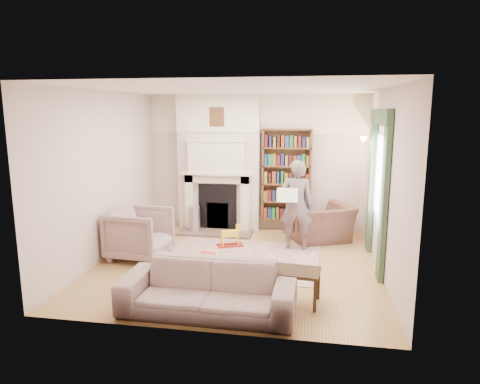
% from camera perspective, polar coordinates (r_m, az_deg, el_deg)
% --- Properties ---
extents(floor, '(4.50, 4.50, 0.00)m').
position_cam_1_polar(floor, '(7.13, -0.34, -9.49)').
color(floor, olive).
rests_on(floor, ground).
extents(ceiling, '(4.50, 4.50, 0.00)m').
position_cam_1_polar(ceiling, '(6.70, -0.37, 13.60)').
color(ceiling, white).
rests_on(ceiling, wall_back).
extents(wall_back, '(4.50, 0.00, 4.50)m').
position_cam_1_polar(wall_back, '(8.98, 2.16, 3.92)').
color(wall_back, beige).
rests_on(wall_back, floor).
extents(wall_front, '(4.50, 0.00, 4.50)m').
position_cam_1_polar(wall_front, '(4.61, -5.24, -2.66)').
color(wall_front, beige).
rests_on(wall_front, floor).
extents(wall_left, '(0.00, 4.50, 4.50)m').
position_cam_1_polar(wall_left, '(7.50, -17.56, 2.07)').
color(wall_left, beige).
rests_on(wall_left, floor).
extents(wall_right, '(0.00, 4.50, 4.50)m').
position_cam_1_polar(wall_right, '(6.76, 18.78, 1.09)').
color(wall_right, beige).
rests_on(wall_right, floor).
extents(fireplace, '(1.70, 0.58, 2.80)m').
position_cam_1_polar(fireplace, '(8.91, -2.81, 3.78)').
color(fireplace, beige).
rests_on(fireplace, floor).
extents(bookcase, '(1.00, 0.24, 1.85)m').
position_cam_1_polar(bookcase, '(8.82, 6.23, 2.26)').
color(bookcase, brown).
rests_on(bookcase, floor).
extents(window, '(0.02, 0.90, 1.30)m').
position_cam_1_polar(window, '(7.14, 18.20, 2.02)').
color(window, silver).
rests_on(window, wall_right).
extents(curtain_left, '(0.07, 0.32, 2.40)m').
position_cam_1_polar(curtain_left, '(6.49, 18.65, -1.07)').
color(curtain_left, '#314D34').
rests_on(curtain_left, floor).
extents(curtain_right, '(0.07, 0.32, 2.40)m').
position_cam_1_polar(curtain_right, '(7.86, 17.11, 0.99)').
color(curtain_right, '#314D34').
rests_on(curtain_right, floor).
extents(pelmet, '(0.09, 1.70, 0.24)m').
position_cam_1_polar(pelmet, '(7.06, 18.28, 9.52)').
color(pelmet, '#314D34').
rests_on(pelmet, wall_right).
extents(wall_sconce, '(0.20, 0.24, 0.24)m').
position_cam_1_polar(wall_sconce, '(8.15, 15.84, 6.36)').
color(wall_sconce, gold).
rests_on(wall_sconce, wall_right).
extents(rug, '(2.70, 2.13, 0.01)m').
position_cam_1_polar(rug, '(7.35, 0.04, -8.79)').
color(rug, beige).
rests_on(rug, floor).
extents(armchair_reading, '(1.38, 1.32, 0.70)m').
position_cam_1_polar(armchair_reading, '(8.38, 10.69, -4.07)').
color(armchair_reading, '#482726').
rests_on(armchair_reading, floor).
extents(armchair_left, '(1.00, 0.98, 0.85)m').
position_cam_1_polar(armchair_left, '(7.46, -13.22, -5.42)').
color(armchair_left, gray).
rests_on(armchair_left, floor).
extents(sofa, '(2.16, 0.87, 0.63)m').
position_cam_1_polar(sofa, '(5.42, -4.29, -12.70)').
color(sofa, '#B1A192').
rests_on(sofa, floor).
extents(man_reading, '(0.61, 0.41, 1.63)m').
position_cam_1_polar(man_reading, '(7.69, 7.52, -1.75)').
color(man_reading, '#62514E').
rests_on(man_reading, floor).
extents(newspaper, '(0.36, 0.12, 0.24)m').
position_cam_1_polar(newspaper, '(7.46, 6.34, -0.41)').
color(newspaper, white).
rests_on(newspaper, man_reading).
extents(coffee_table, '(0.75, 0.53, 0.45)m').
position_cam_1_polar(coffee_table, '(5.74, 6.95, -12.33)').
color(coffee_table, black).
rests_on(coffee_table, floor).
extents(paraffin_heater, '(0.30, 0.30, 0.55)m').
position_cam_1_polar(paraffin_heater, '(8.80, -6.11, -3.73)').
color(paraffin_heater, '#ADAFB5').
rests_on(paraffin_heater, floor).
extents(rocking_horse, '(0.51, 0.36, 0.42)m').
position_cam_1_polar(rocking_horse, '(7.88, -1.36, -5.89)').
color(rocking_horse, yellow).
rests_on(rocking_horse, rug).
extents(board_game, '(0.43, 0.43, 0.03)m').
position_cam_1_polar(board_game, '(7.23, -0.65, -8.98)').
color(board_game, gold).
rests_on(board_game, rug).
extents(game_box_lid, '(0.31, 0.25, 0.05)m').
position_cam_1_polar(game_box_lid, '(7.44, -4.45, -8.35)').
color(game_box_lid, red).
rests_on(game_box_lid, rug).
extents(comic_annuals, '(0.70, 0.63, 0.02)m').
position_cam_1_polar(comic_annuals, '(6.79, 1.36, -10.38)').
color(comic_annuals, red).
rests_on(comic_annuals, rug).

